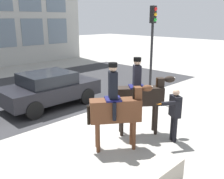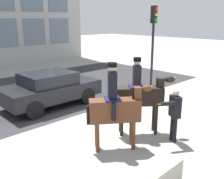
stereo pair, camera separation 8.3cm
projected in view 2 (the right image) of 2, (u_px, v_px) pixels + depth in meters
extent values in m
plane|color=#9E9B93|center=(84.00, 119.00, 9.41)|extent=(80.00, 80.00, 0.00)
cube|color=#2D2D30|center=(27.00, 93.00, 12.69)|extent=(19.32, 8.50, 0.01)
cube|color=slate|center=(5.00, 33.00, 19.20)|extent=(1.94, 0.02, 2.17)
cube|color=slate|center=(35.00, 32.00, 20.83)|extent=(1.94, 0.02, 2.17)
cube|color=slate|center=(60.00, 31.00, 22.45)|extent=(1.94, 0.02, 2.17)
cube|color=#59331E|center=(115.00, 110.00, 7.01)|extent=(1.42, 1.19, 0.63)
cylinder|color=#59331E|center=(131.00, 131.00, 7.43)|extent=(0.11, 0.11, 0.86)
cylinder|color=#59331E|center=(133.00, 136.00, 7.14)|extent=(0.11, 0.11, 0.86)
cylinder|color=#59331E|center=(97.00, 133.00, 7.29)|extent=(0.11, 0.11, 0.86)
cylinder|color=#59331E|center=(98.00, 138.00, 6.99)|extent=(0.11, 0.11, 0.86)
cube|color=#59331E|center=(137.00, 97.00, 6.99)|extent=(0.30, 0.31, 0.56)
cube|color=black|center=(133.00, 96.00, 6.97)|extent=(0.08, 0.09, 0.50)
ellipsoid|color=#59331E|center=(147.00, 88.00, 6.97)|extent=(0.37, 0.34, 0.19)
cube|color=silver|center=(150.00, 87.00, 6.97)|extent=(0.12, 0.11, 0.07)
cylinder|color=black|center=(88.00, 115.00, 6.93)|extent=(0.09, 0.09, 0.55)
cube|color=#14144C|center=(112.00, 99.00, 6.91)|extent=(0.63, 0.64, 0.05)
cube|color=black|center=(112.00, 85.00, 6.80)|extent=(0.37, 0.39, 0.74)
sphere|color=#D1A889|center=(112.00, 68.00, 6.67)|extent=(0.22, 0.22, 0.22)
cylinder|color=black|center=(112.00, 65.00, 6.64)|extent=(0.24, 0.24, 0.12)
cylinder|color=black|center=(111.00, 105.00, 7.24)|extent=(0.11, 0.11, 0.50)
cylinder|color=black|center=(114.00, 112.00, 6.72)|extent=(0.11, 0.11, 0.50)
cube|color=black|center=(139.00, 96.00, 7.95)|extent=(1.48, 1.32, 0.58)
cylinder|color=black|center=(154.00, 117.00, 8.36)|extent=(0.11, 0.11, 0.99)
cylinder|color=black|center=(156.00, 120.00, 8.06)|extent=(0.11, 0.11, 0.99)
cylinder|color=black|center=(121.00, 118.00, 8.26)|extent=(0.11, 0.11, 0.99)
cylinder|color=black|center=(122.00, 121.00, 7.97)|extent=(0.11, 0.11, 0.99)
cube|color=black|center=(160.00, 85.00, 7.91)|extent=(0.31, 0.31, 0.49)
cube|color=#382314|center=(157.00, 85.00, 7.90)|extent=(0.08, 0.09, 0.44)
ellipsoid|color=black|center=(170.00, 79.00, 7.89)|extent=(0.40, 0.38, 0.21)
cube|color=silver|center=(173.00, 79.00, 7.89)|extent=(0.13, 0.12, 0.09)
cylinder|color=#382314|center=(113.00, 100.00, 7.91)|extent=(0.09, 0.09, 0.55)
cube|color=#14144C|center=(137.00, 87.00, 7.86)|extent=(0.66, 0.67, 0.05)
cube|color=black|center=(137.00, 76.00, 7.76)|extent=(0.37, 0.39, 0.65)
sphere|color=#D1A889|center=(137.00, 62.00, 7.64)|extent=(0.22, 0.22, 0.22)
cylinder|color=black|center=(137.00, 59.00, 7.62)|extent=(0.24, 0.24, 0.12)
cylinder|color=black|center=(135.00, 92.00, 8.19)|extent=(0.11, 0.11, 0.46)
cylinder|color=black|center=(138.00, 97.00, 7.67)|extent=(0.11, 0.11, 0.46)
cylinder|color=black|center=(175.00, 130.00, 7.56)|extent=(0.13, 0.13, 0.80)
cylinder|color=black|center=(172.00, 128.00, 7.71)|extent=(0.13, 0.13, 0.80)
cube|color=black|center=(175.00, 106.00, 7.44)|extent=(0.39, 0.46, 0.66)
sphere|color=#D1A889|center=(176.00, 93.00, 7.32)|extent=(0.20, 0.20, 0.20)
cube|color=black|center=(170.00, 103.00, 7.16)|extent=(0.52, 0.36, 0.09)
cone|color=orange|center=(159.00, 104.00, 7.08)|extent=(0.18, 0.13, 0.04)
cube|color=black|center=(51.00, 90.00, 10.77)|extent=(4.09, 1.99, 0.63)
cube|color=black|center=(48.00, 78.00, 10.55)|extent=(2.05, 1.76, 0.49)
cylinder|color=black|center=(87.00, 96.00, 11.07)|extent=(0.71, 0.24, 0.71)
cylinder|color=black|center=(64.00, 88.00, 12.34)|extent=(0.71, 0.24, 0.71)
cylinder|color=black|center=(35.00, 110.00, 9.38)|extent=(0.71, 0.24, 0.71)
cylinder|color=black|center=(14.00, 99.00, 10.65)|extent=(0.71, 0.24, 0.71)
cylinder|color=black|center=(152.00, 63.00, 11.21)|extent=(0.11, 0.11, 3.47)
cube|color=black|center=(154.00, 14.00, 10.63)|extent=(0.24, 0.19, 0.72)
sphere|color=red|center=(156.00, 9.00, 10.49)|extent=(0.15, 0.15, 0.15)
sphere|color=orange|center=(156.00, 14.00, 10.55)|extent=(0.15, 0.15, 0.15)
sphere|color=green|center=(156.00, 20.00, 10.61)|extent=(0.15, 0.15, 0.15)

